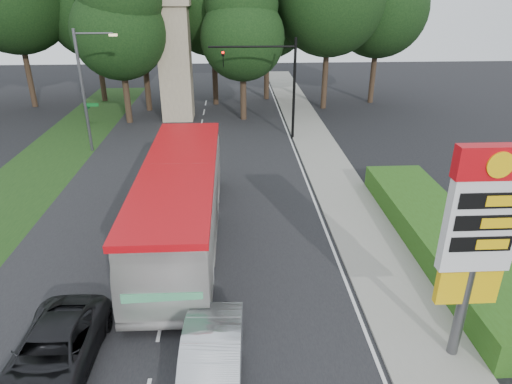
{
  "coord_description": "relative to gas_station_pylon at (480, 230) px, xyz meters",
  "views": [
    {
      "loc": [
        2.57,
        -8.46,
        10.49
      ],
      "look_at": [
        3.52,
        9.67,
        2.2
      ],
      "focal_mm": 32.0,
      "sensor_mm": 36.0,
      "label": 1
    }
  ],
  "objects": [
    {
      "name": "road_surface",
      "position": [
        -9.2,
        10.01,
        -4.44
      ],
      "size": [
        14.0,
        80.0,
        0.02
      ],
      "primitive_type": "cube",
      "color": "black",
      "rests_on": "ground"
    },
    {
      "name": "sidewalk_right",
      "position": [
        -0.7,
        10.01,
        -4.39
      ],
      "size": [
        3.0,
        80.0,
        0.12
      ],
      "primitive_type": "cube",
      "color": "gray",
      "rests_on": "ground"
    },
    {
      "name": "grass_verge_left",
      "position": [
        -18.7,
        16.01,
        -4.44
      ],
      "size": [
        5.0,
        50.0,
        0.02
      ],
      "primitive_type": "cube",
      "color": "#193814",
      "rests_on": "ground"
    },
    {
      "name": "hedge",
      "position": [
        2.3,
        6.01,
        -3.85
      ],
      "size": [
        3.0,
        14.0,
        1.2
      ],
      "primitive_type": "cube",
      "color": "#294F15",
      "rests_on": "ground"
    },
    {
      "name": "gas_station_pylon",
      "position": [
        0.0,
        0.0,
        0.0
      ],
      "size": [
        2.1,
        0.45,
        6.85
      ],
      "color": "#59595E",
      "rests_on": "ground"
    },
    {
      "name": "traffic_signal_mast",
      "position": [
        -3.52,
        22.0,
        0.22
      ],
      "size": [
        6.1,
        0.35,
        7.2
      ],
      "color": "black",
      "rests_on": "ground"
    },
    {
      "name": "streetlight_signs",
      "position": [
        -16.19,
        20.01,
        -0.01
      ],
      "size": [
        2.75,
        0.98,
        8.0
      ],
      "color": "#59595E",
      "rests_on": "ground"
    },
    {
      "name": "monument",
      "position": [
        -11.2,
        28.01,
        0.66
      ],
      "size": [
        3.0,
        3.0,
        10.05
      ],
      "color": "gray",
      "rests_on": "ground"
    },
    {
      "name": "tree_monument_left",
      "position": [
        -15.2,
        27.01,
        4.23
      ],
      "size": [
        7.28,
        7.28,
        14.3
      ],
      "color": "#2D2116",
      "rests_on": "ground"
    },
    {
      "name": "tree_monument_right",
      "position": [
        -5.7,
        27.51,
        3.56
      ],
      "size": [
        6.72,
        6.72,
        13.2
      ],
      "color": "#2D2116",
      "rests_on": "ground"
    },
    {
      "name": "transit_bus",
      "position": [
        -8.95,
        7.51,
        -2.66
      ],
      "size": [
        3.08,
        12.84,
        3.57
      ],
      "primitive_type": "imported",
      "rotation": [
        0.0,
        0.0,
        -0.01
      ],
      "color": "silver",
      "rests_on": "ground"
    },
    {
      "name": "sedan_silver",
      "position": [
        -7.38,
        -0.84,
        -3.65
      ],
      "size": [
        1.88,
        4.89,
        1.59
      ],
      "primitive_type": "imported",
      "rotation": [
        0.0,
        0.0,
        -0.04
      ],
      "color": "#B5B9BE",
      "rests_on": "ground"
    },
    {
      "name": "suv_charcoal",
      "position": [
        -12.0,
        -0.06,
        -3.75
      ],
      "size": [
        2.44,
        5.08,
        1.4
      ],
      "primitive_type": "imported",
      "rotation": [
        0.0,
        0.0,
        -0.02
      ],
      "color": "black",
      "rests_on": "ground"
    }
  ]
}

